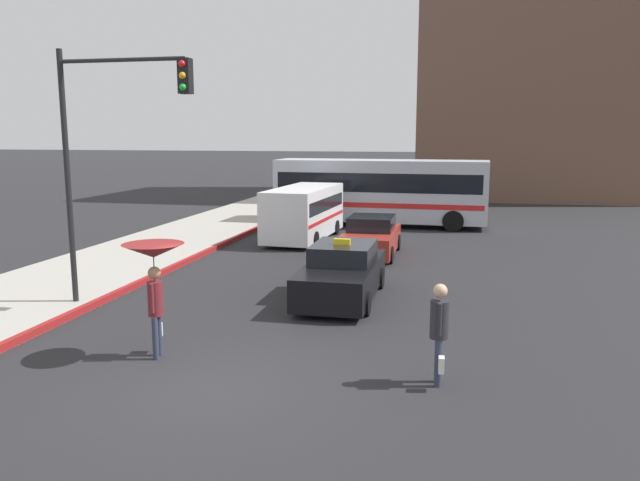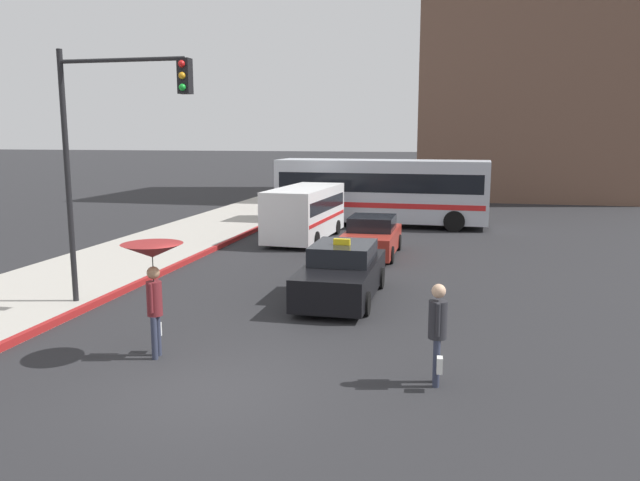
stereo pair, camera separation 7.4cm
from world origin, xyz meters
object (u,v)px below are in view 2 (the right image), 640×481
Objects in this scene: taxi at (342,274)px; city_bus at (382,189)px; pedestrian_with_umbrella at (153,263)px; traffic_light at (111,133)px; pedestrian_man at (438,326)px; ambulance_van at (305,211)px; sedan_red at (371,237)px.

city_bus is at bearing -87.12° from taxi.
pedestrian_with_umbrella is 4.54m from traffic_light.
taxi is 6.06m from pedestrian_man.
pedestrian_man is at bearing 116.73° from taxi.
taxi is 0.44× the size of city_bus.
pedestrian_with_umbrella is at bearing -49.33° from traffic_light.
ambulance_van is at bearing -160.42° from pedestrian_man.
taxi is at bearing -156.26° from pedestrian_man.
traffic_light reaches higher than taxi.
traffic_light is at bearing 24.08° from taxi.
sedan_red is 7.80m from city_bus.
city_bus is 1.59× the size of traffic_light.
traffic_light is at bearing -13.79° from city_bus.
ambulance_van is at bearing -6.62° from pedestrian_with_umbrella.
city_bus is 5.56× the size of pedestrian_man.
traffic_light is at bearing -114.06° from pedestrian_man.
pedestrian_man reaches higher than taxi.
traffic_light reaches higher than pedestrian_with_umbrella.
traffic_light is at bearing 59.10° from sedan_red.
pedestrian_man is (5.47, -0.18, -0.84)m from pedestrian_with_umbrella.
ambulance_van is 3.12× the size of pedestrian_man.
ambulance_van is 5.52m from city_bus.
ambulance_van reaches higher than taxi.
pedestrian_with_umbrella reaches higher than taxi.
sedan_red is at bearing -89.18° from taxi.
taxi is at bearing 24.08° from traffic_light.
ambulance_van is (-3.22, 2.87, 0.56)m from sedan_red.
traffic_light is (-7.95, 3.06, 3.32)m from pedestrian_man.
taxi is 0.71× the size of traffic_light.
taxi is 14.00m from city_bus.
city_bus is 4.43× the size of pedestrian_with_umbrella.
ambulance_van is at bearing -26.65° from city_bus.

